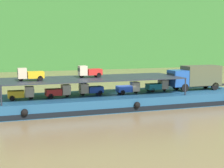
{
  "coord_description": "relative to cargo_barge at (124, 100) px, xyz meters",
  "views": [
    {
      "loc": [
        -14.39,
        -37.13,
        7.65
      ],
      "look_at": [
        -1.46,
        0.0,
        2.7
      ],
      "focal_mm": 54.11,
      "sensor_mm": 36.0,
      "label": 1
    }
  ],
  "objects": [
    {
      "name": "covered_lorry",
      "position": [
        9.84,
        -0.14,
        2.45
      ],
      "size": [
        7.88,
        2.36,
        3.1
      ],
      "color": "#1E4C99",
      "rests_on": "cargo_barge"
    },
    {
      "name": "cargo_rack",
      "position": [
        -3.8,
        0.02,
        2.69
      ],
      "size": [
        20.44,
        7.02,
        2.0
      ],
      "color": "#232833",
      "rests_on": "cargo_barge"
    },
    {
      "name": "mini_truck_lower_mid",
      "position": [
        -4.03,
        0.16,
        1.44
      ],
      "size": [
        2.77,
        1.25,
        1.38
      ],
      "color": "#1E47B7",
      "rests_on": "cargo_barge"
    },
    {
      "name": "cargo_barge",
      "position": [
        0.0,
        0.0,
        0.0
      ],
      "size": [
        29.64,
        8.36,
        1.5
      ],
      "color": "navy",
      "rests_on": "ground"
    },
    {
      "name": "mini_truck_lower_stern",
      "position": [
        -11.85,
        -0.4,
        1.44
      ],
      "size": [
        2.77,
        1.24,
        1.38
      ],
      "color": "gold",
      "rests_on": "cargo_barge"
    },
    {
      "name": "mini_truck_lower_fore",
      "position": [
        0.45,
        -0.4,
        1.44
      ],
      "size": [
        2.77,
        1.25,
        1.38
      ],
      "color": "#1E47B7",
      "rests_on": "cargo_barge"
    },
    {
      "name": "mini_truck_lower_bow",
      "position": [
        4.63,
        0.28,
        1.44
      ],
      "size": [
        2.77,
        1.26,
        1.38
      ],
      "color": "teal",
      "rests_on": "cargo_barge"
    },
    {
      "name": "mini_truck_upper_mid",
      "position": [
        -3.99,
        0.74,
        3.44
      ],
      "size": [
        2.78,
        1.28,
        1.38
      ],
      "color": "red",
      "rests_on": "cargo_rack"
    },
    {
      "name": "mini_truck_upper_stern",
      "position": [
        -10.87,
        -0.53,
        3.44
      ],
      "size": [
        2.76,
        1.23,
        1.38
      ],
      "color": "gold",
      "rests_on": "cargo_rack"
    },
    {
      "name": "ground_plane",
      "position": [
        0.0,
        0.02,
        -0.75
      ],
      "size": [
        400.0,
        400.0,
        0.0
      ],
      "primitive_type": "plane",
      "color": "olive"
    },
    {
      "name": "mini_truck_lower_aft",
      "position": [
        -7.86,
        -0.31,
        1.44
      ],
      "size": [
        2.79,
        1.29,
        1.38
      ],
      "color": "red",
      "rests_on": "cargo_barge"
    }
  ]
}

